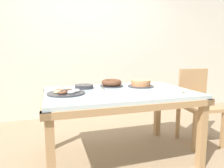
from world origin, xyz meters
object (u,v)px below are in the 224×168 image
Objects in this scene: cake_chocolate_round at (141,83)px; tealight_near_front at (63,88)px; plate_stack at (84,86)px; tealight_right_edge at (183,93)px; tealight_centre at (156,89)px; pastry_platter at (66,93)px; chair at (197,102)px; tealight_near_cakes at (103,89)px; cake_golden_bundt at (112,83)px.

cake_chocolate_round is 0.90m from tealight_near_front.
plate_stack reaches higher than tealight_near_front.
cake_chocolate_round is 7.70× the size of tealight_right_edge.
cake_chocolate_round is 0.57m from tealight_right_edge.
tealight_centre is (0.74, -0.31, -0.01)m from plate_stack.
pastry_platter reaches higher than tealight_near_front.
cake_chocolate_round is at bearing 175.26° from chair.
tealight_near_cakes is (-0.49, -0.09, -0.03)m from cake_chocolate_round.
chair reaches higher than tealight_centre.
pastry_platter is at bearing 162.25° from tealight_right_edge.
cake_golden_bundt is 0.77× the size of pastry_platter.
chair is at bearing 4.12° from pastry_platter.
pastry_platter is at bearing -87.09° from tealight_near_front.
chair is 4.48× the size of plate_stack.
plate_stack is 0.24m from tealight_near_cakes.
plate_stack is 5.25× the size of tealight_near_front.
chair reaches higher than tealight_right_edge.
cake_chocolate_round is 0.35m from cake_golden_bundt.
pastry_platter is (-0.56, -0.30, -0.03)m from cake_golden_bundt.
tealight_right_edge is at bearing -140.77° from chair.
plate_stack is at bearing 144.76° from tealight_right_edge.
plate_stack is (-1.44, 0.15, 0.25)m from chair.
chair is 0.77m from tealight_right_edge.
pastry_platter is 9.12× the size of tealight_near_cakes.
tealight_right_edge is (1.08, -0.35, -0.00)m from pastry_platter.
tealight_near_front is 1.26m from tealight_right_edge.
chair reaches higher than tealight_near_cakes.
chair is at bearing 13.26° from tealight_centre.
chair is 23.50× the size of tealight_near_cakes.
cake_chocolate_round reaches higher than tealight_near_cakes.
tealight_near_front is (-1.67, 0.15, 0.24)m from chair.
chair reaches higher than plate_stack.
cake_chocolate_round is 0.50m from tealight_near_cakes.
cake_golden_bundt is at bearing 52.08° from tealight_near_cakes.
cake_chocolate_round reaches higher than tealight_right_edge.
cake_golden_bundt is 1.34× the size of plate_stack.
pastry_platter is 0.96m from tealight_centre.
tealight_right_edge is (0.87, -0.61, -0.01)m from plate_stack.
tealight_near_front is (-0.23, 0.00, -0.01)m from plate_stack.
tealight_near_front is (-0.90, 0.08, -0.03)m from cake_chocolate_round.
tealight_near_front is 1.00× the size of tealight_centre.
cake_chocolate_round reaches higher than pastry_platter.
pastry_platter is 0.27m from tealight_near_front.
cake_chocolate_round is 0.67m from plate_stack.
cake_golden_bundt reaches higher than tealight_near_cakes.
plate_stack reaches higher than tealight_near_cakes.
tealight_near_cakes is 1.00× the size of tealight_right_edge.
tealight_near_cakes is at bearing 165.84° from tealight_centre.
cake_chocolate_round reaches higher than tealight_centre.
tealight_near_cakes is 0.58m from tealight_centre.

